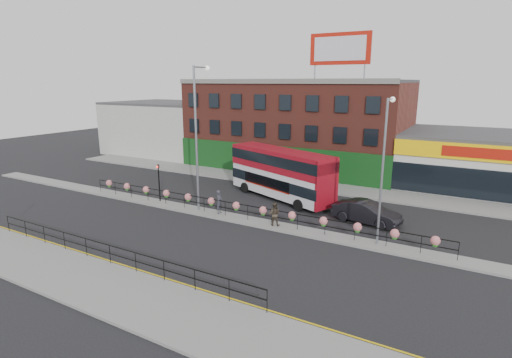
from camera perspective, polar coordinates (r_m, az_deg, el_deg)
The scene contains 19 objects.
ground at distance 30.29m, azimuth -2.82°, elevation -5.78°, with size 120.00×120.00×0.00m, color black.
south_pavement at distance 21.97m, azimuth -20.37°, elevation -14.39°, with size 60.00×4.00×0.15m, color gray.
north_pavement at distance 40.47m, azimuth 6.31°, elevation -0.70°, with size 60.00×4.00×0.15m, color gray.
median at distance 30.27m, azimuth -2.82°, elevation -5.64°, with size 60.00×1.60×0.15m, color gray.
yellow_line_inner at distance 23.34m, azimuth -15.97°, elevation -12.50°, with size 60.00×0.10×0.01m, color gold.
yellow_line_outer at distance 23.23m, azimuth -16.30°, elevation -12.65°, with size 60.00×0.10×0.01m, color gold.
brick_building at distance 48.35m, azimuth 5.87°, elevation 7.76°, with size 25.00×12.21×10.30m.
supermarket at distance 44.60m, azimuth 29.97°, elevation 2.26°, with size 15.00×12.25×5.30m.
warehouse_west at distance 59.61m, azimuth -12.39°, elevation 7.21°, with size 15.50×12.00×7.30m.
billboard at distance 41.23m, azimuth 11.89°, elevation 17.74°, with size 6.00×0.29×4.40m.
median_railing at distance 29.96m, azimuth -2.84°, elevation -3.89°, with size 30.04×0.56×1.23m.
south_railing at distance 24.09m, azimuth -20.21°, elevation -9.48°, with size 20.04×0.05×1.12m.
double_decker_bus at distance 34.82m, azimuth 3.58°, elevation 1.42°, with size 11.04×6.34×4.39m.
car at distance 30.36m, azimuth 15.49°, elevation -4.61°, with size 5.16×2.52×1.63m, color black.
pedestrian_a at distance 31.01m, azimuth -5.26°, elevation -3.26°, with size 0.57×0.75×1.85m, color #30313A.
pedestrian_b at distance 28.38m, azimuth 2.65°, elevation -5.01°, with size 0.95×0.82×1.69m, color #3C3226.
lamp_column_west at distance 31.15m, azimuth -8.27°, elevation 7.44°, with size 0.40×1.96×11.17m.
lamp_column_east at distance 25.33m, azimuth 17.83°, elevation 2.64°, with size 0.33×1.59×9.07m.
traffic_light_median at distance 34.68m, azimuth -13.75°, elevation 0.61°, with size 0.15×0.28×3.65m.
Camera 1 is at (15.37, -24.06, 10.12)m, focal length 28.00 mm.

